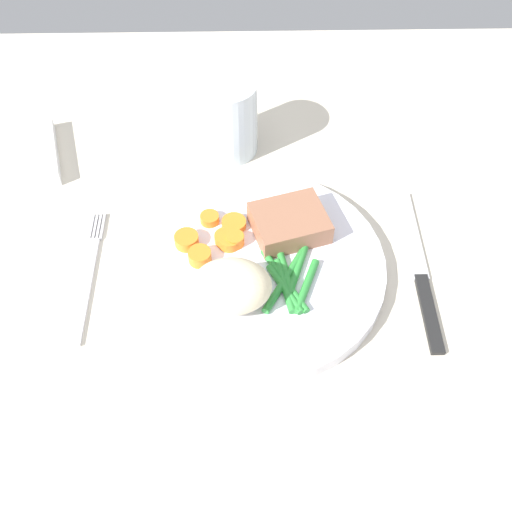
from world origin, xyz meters
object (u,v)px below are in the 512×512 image
at_px(fork, 88,275).
at_px(knife, 419,270).
at_px(water_glass, 228,122).
at_px(napkin, 4,159).
at_px(dinner_plate, 256,267).
at_px(meat_portion, 289,223).

relative_size(fork, knife, 0.81).
xyz_separation_m(water_glass, napkin, (-0.26, -0.02, -0.03)).
bearing_deg(water_glass, dinner_plate, -81.06).
bearing_deg(napkin, water_glass, 5.38).
xyz_separation_m(meat_portion, water_glass, (-0.06, 0.15, 0.01)).
xyz_separation_m(meat_portion, napkin, (-0.33, 0.12, -0.02)).
bearing_deg(knife, meat_portion, 163.23).
bearing_deg(meat_portion, fork, -168.02).
bearing_deg(dinner_plate, meat_portion, 49.40).
height_order(fork, water_glass, water_glass).
bearing_deg(dinner_plate, napkin, 150.77).
bearing_deg(meat_portion, knife, -18.51).
height_order(fork, napkin, napkin).
bearing_deg(water_glass, napkin, -174.62).
bearing_deg(napkin, fork, -53.76).
distance_m(fork, napkin, 0.21).
distance_m(knife, napkin, 0.49).
bearing_deg(water_glass, fork, -126.45).
bearing_deg(dinner_plate, fork, -179.14).
relative_size(dinner_plate, fork, 1.58).
height_order(dinner_plate, napkin, napkin).
xyz_separation_m(dinner_plate, water_glass, (-0.03, 0.19, 0.03)).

